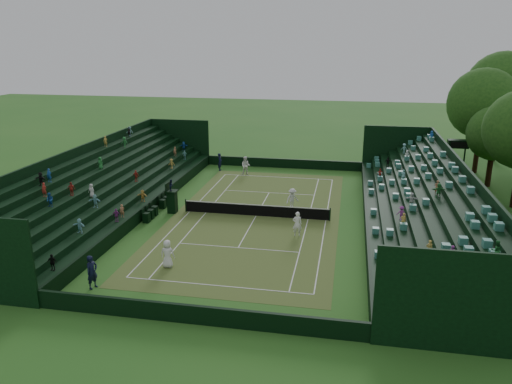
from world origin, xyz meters
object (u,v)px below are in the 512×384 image
player_near_west (167,254)px  player_far_east (292,199)px  tennis_net (256,210)px  umpire_chair (172,199)px  player_far_west (246,166)px  player_near_east (297,224)px

player_near_west → player_far_east: (6.17, 12.35, -0.00)m
tennis_net → umpire_chair: size_ratio=4.23×
player_near_west → player_far_west: 22.30m
player_far_east → player_far_west: bearing=80.9°
umpire_chair → player_far_east: 9.76m
tennis_net → player_near_west: 10.69m
player_near_west → player_near_east: 9.73m
player_far_west → umpire_chair: bearing=-103.1°
tennis_net → player_near_west: player_near_west is taller
tennis_net → umpire_chair: bearing=-176.7°
player_near_east → tennis_net: bearing=-53.7°
player_near_west → player_far_west: size_ratio=0.92×
tennis_net → player_near_east: (3.64, -3.53, 0.39)m
player_far_east → tennis_net: bearing=-179.0°
player_far_west → player_near_west: bearing=-88.5°
tennis_net → player_near_east: player_near_east is taller
player_near_east → player_far_west: 17.26m
player_near_west → player_far_east: size_ratio=1.00×
player_near_east → player_far_east: 5.90m
player_near_east → player_far_west: bearing=-75.5°
player_far_east → umpire_chair: bearing=155.6°
umpire_chair → player_far_west: size_ratio=1.43×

